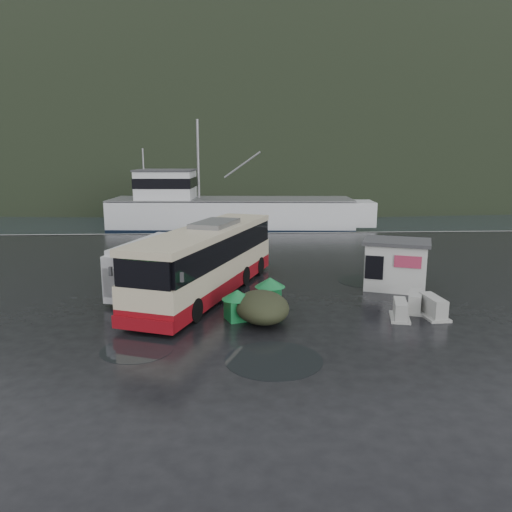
{
  "coord_description": "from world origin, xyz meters",
  "views": [
    {
      "loc": [
        0.39,
        -22.19,
        6.72
      ],
      "look_at": [
        1.6,
        2.12,
        1.7
      ],
      "focal_mm": 35.0,
      "sensor_mm": 36.0,
      "label": 1
    }
  ],
  "objects_px": {
    "coach_bus": "(208,294)",
    "ticket_kiosk": "(395,288)",
    "waste_bin_left": "(237,320)",
    "jersey_barrier_c": "(414,311)",
    "dome_tent": "(262,321)",
    "fishing_trawler": "(232,219)",
    "white_van": "(154,292)",
    "waste_bin_right": "(270,307)",
    "jersey_barrier_b": "(400,319)",
    "jersey_barrier_a": "(432,317)"
  },
  "relations": [
    {
      "from": "white_van",
      "to": "waste_bin_left",
      "type": "xyz_separation_m",
      "value": [
        4.07,
        -4.47,
        0.0
      ]
    },
    {
      "from": "dome_tent",
      "to": "jersey_barrier_c",
      "type": "distance_m",
      "value": 6.81
    },
    {
      "from": "white_van",
      "to": "waste_bin_left",
      "type": "height_order",
      "value": "white_van"
    },
    {
      "from": "white_van",
      "to": "ticket_kiosk",
      "type": "bearing_deg",
      "value": 16.81
    },
    {
      "from": "white_van",
      "to": "waste_bin_right",
      "type": "xyz_separation_m",
      "value": [
        5.54,
        -2.82,
        0.0
      ]
    },
    {
      "from": "waste_bin_right",
      "to": "jersey_barrier_c",
      "type": "distance_m",
      "value": 6.31
    },
    {
      "from": "fishing_trawler",
      "to": "coach_bus",
      "type": "bearing_deg",
      "value": -89.03
    },
    {
      "from": "coach_bus",
      "to": "white_van",
      "type": "bearing_deg",
      "value": -170.05
    },
    {
      "from": "jersey_barrier_a",
      "to": "jersey_barrier_b",
      "type": "xyz_separation_m",
      "value": [
        -1.45,
        -0.18,
        0.0
      ]
    },
    {
      "from": "jersey_barrier_c",
      "to": "waste_bin_right",
      "type": "bearing_deg",
      "value": 172.44
    },
    {
      "from": "jersey_barrier_b",
      "to": "waste_bin_right",
      "type": "bearing_deg",
      "value": 160.57
    },
    {
      "from": "waste_bin_left",
      "to": "dome_tent",
      "type": "xyz_separation_m",
      "value": [
        1.0,
        -0.22,
        0.0
      ]
    },
    {
      "from": "dome_tent",
      "to": "jersey_barrier_b",
      "type": "height_order",
      "value": "dome_tent"
    },
    {
      "from": "waste_bin_left",
      "to": "jersey_barrier_b",
      "type": "distance_m",
      "value": 6.73
    },
    {
      "from": "fishing_trawler",
      "to": "jersey_barrier_b",
      "type": "bearing_deg",
      "value": -74.36
    },
    {
      "from": "white_van",
      "to": "jersey_barrier_a",
      "type": "distance_m",
      "value": 13.05
    },
    {
      "from": "waste_bin_right",
      "to": "dome_tent",
      "type": "relative_size",
      "value": 0.44
    },
    {
      "from": "waste_bin_right",
      "to": "dome_tent",
      "type": "distance_m",
      "value": 1.93
    },
    {
      "from": "ticket_kiosk",
      "to": "white_van",
      "type": "bearing_deg",
      "value": -158.67
    },
    {
      "from": "waste_bin_left",
      "to": "ticket_kiosk",
      "type": "relative_size",
      "value": 0.4
    },
    {
      "from": "jersey_barrier_c",
      "to": "fishing_trawler",
      "type": "xyz_separation_m",
      "value": [
        -7.89,
        30.96,
        0.0
      ]
    },
    {
      "from": "waste_bin_left",
      "to": "jersey_barrier_c",
      "type": "xyz_separation_m",
      "value": [
        7.73,
        0.82,
        0.0
      ]
    },
    {
      "from": "fishing_trawler",
      "to": "jersey_barrier_c",
      "type": "bearing_deg",
      "value": -72.22
    },
    {
      "from": "waste_bin_right",
      "to": "jersey_barrier_a",
      "type": "xyz_separation_m",
      "value": [
        6.71,
        -1.67,
        0.0
      ]
    },
    {
      "from": "jersey_barrier_b",
      "to": "fishing_trawler",
      "type": "bearing_deg",
      "value": 102.16
    },
    {
      "from": "waste_bin_left",
      "to": "ticket_kiosk",
      "type": "bearing_deg",
      "value": 28.91
    },
    {
      "from": "waste_bin_left",
      "to": "coach_bus",
      "type": "bearing_deg",
      "value": 109.34
    },
    {
      "from": "ticket_kiosk",
      "to": "coach_bus",
      "type": "bearing_deg",
      "value": -155.56
    },
    {
      "from": "jersey_barrier_b",
      "to": "jersey_barrier_a",
      "type": "bearing_deg",
      "value": 7.2
    },
    {
      "from": "coach_bus",
      "to": "fishing_trawler",
      "type": "xyz_separation_m",
      "value": [
        1.22,
        27.84,
        0.0
      ]
    },
    {
      "from": "dome_tent",
      "to": "fishing_trawler",
      "type": "height_order",
      "value": "fishing_trawler"
    },
    {
      "from": "jersey_barrier_c",
      "to": "jersey_barrier_b",
      "type": "bearing_deg",
      "value": -134.26
    },
    {
      "from": "jersey_barrier_b",
      "to": "waste_bin_left",
      "type": "bearing_deg",
      "value": 178.26
    },
    {
      "from": "jersey_barrier_b",
      "to": "white_van",
      "type": "bearing_deg",
      "value": 156.61
    },
    {
      "from": "waste_bin_left",
      "to": "fishing_trawler",
      "type": "xyz_separation_m",
      "value": [
        -0.16,
        31.78,
        0.0
      ]
    },
    {
      "from": "jersey_barrier_b",
      "to": "jersey_barrier_c",
      "type": "bearing_deg",
      "value": 45.74
    },
    {
      "from": "waste_bin_left",
      "to": "dome_tent",
      "type": "bearing_deg",
      "value": -12.65
    },
    {
      "from": "dome_tent",
      "to": "jersey_barrier_c",
      "type": "bearing_deg",
      "value": 8.83
    },
    {
      "from": "dome_tent",
      "to": "fishing_trawler",
      "type": "bearing_deg",
      "value": 92.08
    },
    {
      "from": "coach_bus",
      "to": "jersey_barrier_b",
      "type": "relative_size",
      "value": 8.0
    },
    {
      "from": "ticket_kiosk",
      "to": "dome_tent",
      "type": "bearing_deg",
      "value": -125.0
    },
    {
      "from": "waste_bin_left",
      "to": "fishing_trawler",
      "type": "bearing_deg",
      "value": 90.29
    },
    {
      "from": "white_van",
      "to": "dome_tent",
      "type": "height_order",
      "value": "white_van"
    },
    {
      "from": "waste_bin_left",
      "to": "jersey_barrier_c",
      "type": "bearing_deg",
      "value": 6.06
    },
    {
      "from": "ticket_kiosk",
      "to": "jersey_barrier_c",
      "type": "height_order",
      "value": "ticket_kiosk"
    },
    {
      "from": "coach_bus",
      "to": "ticket_kiosk",
      "type": "bearing_deg",
      "value": 23.85
    },
    {
      "from": "jersey_barrier_a",
      "to": "fishing_trawler",
      "type": "bearing_deg",
      "value": 104.7
    },
    {
      "from": "jersey_barrier_a",
      "to": "dome_tent",
      "type": "bearing_deg",
      "value": -178.38
    },
    {
      "from": "coach_bus",
      "to": "waste_bin_left",
      "type": "relative_size",
      "value": 9.6
    },
    {
      "from": "waste_bin_left",
      "to": "dome_tent",
      "type": "relative_size",
      "value": 0.42
    }
  ]
}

